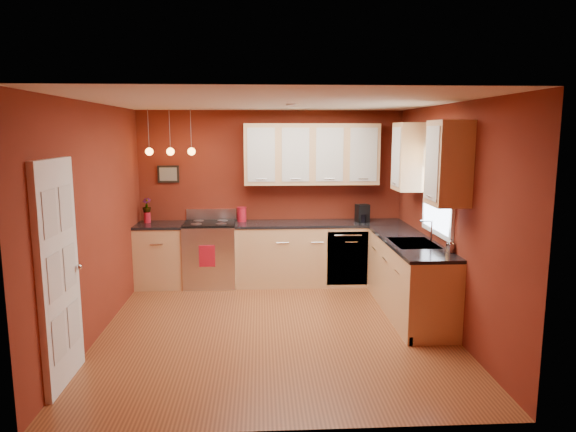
{
  "coord_description": "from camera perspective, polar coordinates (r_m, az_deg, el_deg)",
  "views": [
    {
      "loc": [
        -0.17,
        -5.73,
        2.28
      ],
      "look_at": [
        0.2,
        1.0,
        1.17
      ],
      "focal_mm": 32.0,
      "sensor_mm": 36.0,
      "label": 1
    }
  ],
  "objects": [
    {
      "name": "upper_cabinets_back",
      "position": [
        7.7,
        2.62,
        6.88
      ],
      "size": [
        2.0,
        0.35,
        0.9
      ],
      "primitive_type": "cube",
      "color": "tan",
      "rests_on": "wall_back"
    },
    {
      "name": "ceiling",
      "position": [
        5.75,
        -1.49,
        12.54
      ],
      "size": [
        4.0,
        4.2,
        0.02
      ],
      "primitive_type": "cube",
      "color": "#EEE6CF",
      "rests_on": "wall_back"
    },
    {
      "name": "floor",
      "position": [
        6.17,
        -1.38,
        -12.33
      ],
      "size": [
        4.2,
        4.2,
        0.0
      ],
      "primitive_type": "plane",
      "color": "brown",
      "rests_on": "ground"
    },
    {
      "name": "wall_picture",
      "position": [
        7.96,
        -13.15,
        4.56
      ],
      "size": [
        0.32,
        0.03,
        0.26
      ],
      "primitive_type": "cube",
      "color": "black",
      "rests_on": "wall_back"
    },
    {
      "name": "base_cabinets_back_right",
      "position": [
        7.8,
        3.58,
        -4.24
      ],
      "size": [
        2.54,
        0.6,
        0.9
      ],
      "primitive_type": "cube",
      "color": "tan",
      "rests_on": "floor"
    },
    {
      "name": "wall_back",
      "position": [
        7.9,
        -1.88,
        2.21
      ],
      "size": [
        4.0,
        0.02,
        2.6
      ],
      "primitive_type": "cube",
      "color": "maroon",
      "rests_on": "floor"
    },
    {
      "name": "wall_left",
      "position": [
        6.1,
        -20.56,
        -0.5
      ],
      "size": [
        0.02,
        4.2,
        2.6
      ],
      "primitive_type": "cube",
      "color": "maroon",
      "rests_on": "floor"
    },
    {
      "name": "red_canister",
      "position": [
        7.76,
        -5.17,
        0.2
      ],
      "size": [
        0.15,
        0.15,
        0.22
      ],
      "color": "#AC1222",
      "rests_on": "counter_back_right"
    },
    {
      "name": "sink",
      "position": [
        6.46,
        13.79,
        -3.12
      ],
      "size": [
        0.5,
        0.7,
        0.33
      ],
      "color": "gray",
      "rests_on": "counter_right"
    },
    {
      "name": "dishwasher_front",
      "position": [
        7.58,
        6.62,
        -4.7
      ],
      "size": [
        0.6,
        0.02,
        0.8
      ],
      "primitive_type": "cube",
      "color": "silver",
      "rests_on": "base_cabinets_back_right"
    },
    {
      "name": "wall_front",
      "position": [
        3.77,
        -0.49,
        -5.72
      ],
      "size": [
        4.0,
        0.02,
        2.6
      ],
      "primitive_type": "cube",
      "color": "maroon",
      "rests_on": "floor"
    },
    {
      "name": "door_left_wall",
      "position": [
        5.04,
        -24.1,
        -5.9
      ],
      "size": [
        0.12,
        0.82,
        2.05
      ],
      "color": "white",
      "rests_on": "floor"
    },
    {
      "name": "soap_pump",
      "position": [
        6.01,
        17.61,
        -3.18
      ],
      "size": [
        0.1,
        0.1,
        0.16
      ],
      "primitive_type": "imported",
      "rotation": [
        0.0,
        0.0,
        0.36
      ],
      "color": "silver",
      "rests_on": "counter_right"
    },
    {
      "name": "dish_towel",
      "position": [
        7.46,
        -8.99,
        -4.43
      ],
      "size": [
        0.23,
        0.02,
        0.31
      ],
      "primitive_type": "cube",
      "color": "#AC1222",
      "rests_on": "gas_range"
    },
    {
      "name": "upper_cabinets_right",
      "position": [
        6.39,
        15.15,
        6.06
      ],
      "size": [
        0.35,
        1.95,
        0.9
      ],
      "primitive_type": "cube",
      "color": "tan",
      "rests_on": "wall_right"
    },
    {
      "name": "window",
      "position": [
        6.43,
        16.39,
        3.69
      ],
      "size": [
        0.06,
        1.02,
        1.22
      ],
      "color": "white",
      "rests_on": "wall_right"
    },
    {
      "name": "counter_back_left",
      "position": [
        7.8,
        -14.03,
        -0.98
      ],
      "size": [
        0.7,
        0.62,
        0.04
      ],
      "primitive_type": "cube",
      "color": "black",
      "rests_on": "base_cabinets_back_left"
    },
    {
      "name": "base_cabinets_right",
      "position": [
        6.71,
        13.25,
        -6.73
      ],
      "size": [
        0.6,
        2.1,
        0.9
      ],
      "primitive_type": "cube",
      "color": "tan",
      "rests_on": "floor"
    },
    {
      "name": "coffee_maker",
      "position": [
        7.78,
        8.27,
        0.24
      ],
      "size": [
        0.22,
        0.21,
        0.27
      ],
      "rotation": [
        0.0,
        0.0,
        0.25
      ],
      "color": "black",
      "rests_on": "counter_back_right"
    },
    {
      "name": "red_vase",
      "position": [
        7.92,
        -15.38,
        -0.16
      ],
      "size": [
        0.1,
        0.1,
        0.16
      ],
      "primitive_type": "cylinder",
      "color": "#AC1222",
      "rests_on": "counter_back_left"
    },
    {
      "name": "gas_range",
      "position": [
        7.78,
        -8.6,
        -4.13
      ],
      "size": [
        0.76,
        0.64,
        1.11
      ],
      "color": "silver",
      "rests_on": "floor"
    },
    {
      "name": "pendant_lights",
      "position": [
        7.6,
        -12.93,
        7.06
      ],
      "size": [
        0.71,
        0.11,
        0.66
      ],
      "color": "gray",
      "rests_on": "ceiling"
    },
    {
      "name": "base_cabinets_back_left",
      "position": [
        7.89,
        -13.9,
        -4.34
      ],
      "size": [
        0.7,
        0.6,
        0.9
      ],
      "primitive_type": "cube",
      "color": "tan",
      "rests_on": "floor"
    },
    {
      "name": "counter_back_right",
      "position": [
        7.71,
        3.62,
        -0.84
      ],
      "size": [
        2.54,
        0.62,
        0.04
      ],
      "primitive_type": "cube",
      "color": "black",
      "rests_on": "base_cabinets_back_right"
    },
    {
      "name": "wall_right",
      "position": [
        6.21,
        17.36,
        -0.17
      ],
      "size": [
        0.02,
        4.2,
        2.6
      ],
      "primitive_type": "cube",
      "color": "maroon",
      "rests_on": "floor"
    },
    {
      "name": "counter_right",
      "position": [
        6.6,
        13.4,
        -2.8
      ],
      "size": [
        0.62,
        2.1,
        0.04
      ],
      "primitive_type": "cube",
      "color": "black",
      "rests_on": "base_cabinets_right"
    },
    {
      "name": "flowers",
      "position": [
        7.89,
        -15.43,
        1.08
      ],
      "size": [
        0.14,
        0.14,
        0.23
      ],
      "primitive_type": "imported",
      "rotation": [
        0.0,
        0.0,
        -0.12
      ],
      "color": "#AC1222",
      "rests_on": "red_vase"
    }
  ]
}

